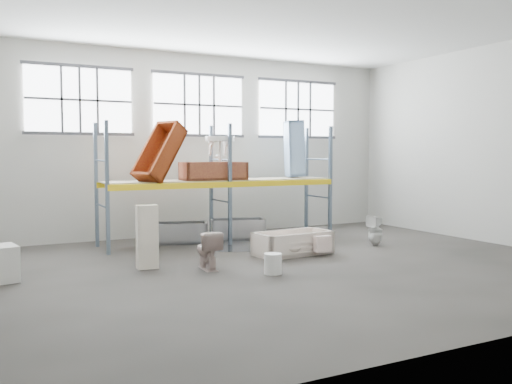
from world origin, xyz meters
TOP-DOWN VIEW (x-y plane):
  - floor at (0.00, 0.00)m, footprint 12.00×10.00m
  - ceiling at (0.00, 0.00)m, footprint 12.00×10.00m
  - wall_back at (0.00, 5.05)m, footprint 12.00×0.10m
  - wall_front at (0.00, -5.05)m, footprint 12.00×0.10m
  - wall_right at (6.05, 0.00)m, footprint 0.10×10.00m
  - window_left at (-3.20, 4.94)m, footprint 2.60×0.04m
  - window_mid at (0.00, 4.94)m, footprint 2.60×0.04m
  - window_right at (3.20, 4.94)m, footprint 2.60×0.04m
  - rack_upright_la at (-3.00, 2.90)m, footprint 0.08×0.08m
  - rack_upright_lb at (-3.00, 4.10)m, footprint 0.08×0.08m
  - rack_upright_ma at (0.00, 2.90)m, footprint 0.08×0.08m
  - rack_upright_mb at (0.00, 4.10)m, footprint 0.08×0.08m
  - rack_upright_ra at (3.00, 2.90)m, footprint 0.08×0.08m
  - rack_upright_rb at (3.00, 4.10)m, footprint 0.08×0.08m
  - rack_beam_front at (0.00, 2.90)m, footprint 6.00×0.10m
  - rack_beam_back at (0.00, 4.10)m, footprint 6.00×0.10m
  - shelf_deck at (0.00, 3.50)m, footprint 5.90×1.10m
  - wet_patch at (0.00, 2.70)m, footprint 1.80×1.80m
  - bathtub_beige at (0.70, 1.05)m, footprint 1.80×0.96m
  - cistern_spare at (1.15, 0.52)m, footprint 0.39×0.21m
  - sink_in_tub at (0.49, 0.73)m, footprint 0.48×0.48m
  - toilet_beige at (-1.61, 0.45)m, footprint 0.48×0.77m
  - cistern_tall at (-2.64, 1.06)m, footprint 0.42×0.29m
  - toilet_white at (3.12, 1.14)m, footprint 0.41×0.40m
  - steel_tub_left at (-1.04, 3.75)m, footprint 1.55×1.07m
  - steel_tub_right at (0.61, 3.75)m, footprint 1.56×1.06m
  - rust_tub_flat at (-0.23, 3.40)m, footprint 1.65×0.84m
  - rust_tub_tilted at (-1.66, 3.33)m, footprint 1.43×1.17m
  - sink_on_shelf at (-0.12, 3.21)m, footprint 0.79×0.65m
  - blue_tub_upright at (2.31, 3.66)m, footprint 0.68×0.83m
  - bucket at (-0.69, -0.52)m, footprint 0.41×0.41m

SIDE VIEW (x-z plane):
  - floor at x=0.00m, z-range -0.10..0.00m
  - wet_patch at x=0.00m, z-range 0.00..0.00m
  - sink_in_tub at x=0.49m, z-range 0.09..0.23m
  - bucket at x=-0.69m, z-range 0.00..0.39m
  - bathtub_beige at x=0.70m, z-range 0.00..0.51m
  - steel_tub_left at x=-1.04m, z-range 0.00..0.52m
  - steel_tub_right at x=0.61m, z-range 0.00..0.52m
  - cistern_spare at x=1.15m, z-range 0.10..0.46m
  - toilet_white at x=3.12m, z-range 0.00..0.75m
  - toilet_beige at x=-1.61m, z-range 0.00..0.76m
  - cistern_tall at x=-2.64m, z-range 0.00..1.25m
  - rack_upright_la at x=-3.00m, z-range 0.00..3.00m
  - rack_upright_lb at x=-3.00m, z-range 0.00..3.00m
  - rack_upright_ma at x=0.00m, z-range 0.00..3.00m
  - rack_upright_mb at x=0.00m, z-range 0.00..3.00m
  - rack_upright_ra at x=3.00m, z-range 0.00..3.00m
  - rack_upright_rb at x=3.00m, z-range 0.00..3.00m
  - rack_beam_front at x=0.00m, z-range 1.43..1.57m
  - rack_beam_back at x=0.00m, z-range 1.43..1.57m
  - shelf_deck at x=0.00m, z-range 1.57..1.59m
  - rust_tub_flat at x=-0.23m, z-range 1.59..2.05m
  - sink_on_shelf at x=-0.12m, z-range 1.77..2.42m
  - rust_tub_tilted at x=-1.66m, z-range 1.54..3.05m
  - blue_tub_upright at x=2.31m, z-range 1.62..3.17m
  - wall_back at x=0.00m, z-range 0.00..5.00m
  - wall_front at x=0.00m, z-range 0.00..5.00m
  - wall_right at x=6.05m, z-range 0.00..5.00m
  - window_left at x=-3.20m, z-range 2.80..4.40m
  - window_mid at x=0.00m, z-range 2.80..4.40m
  - window_right at x=3.20m, z-range 2.80..4.40m
  - ceiling at x=0.00m, z-range 5.00..5.10m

